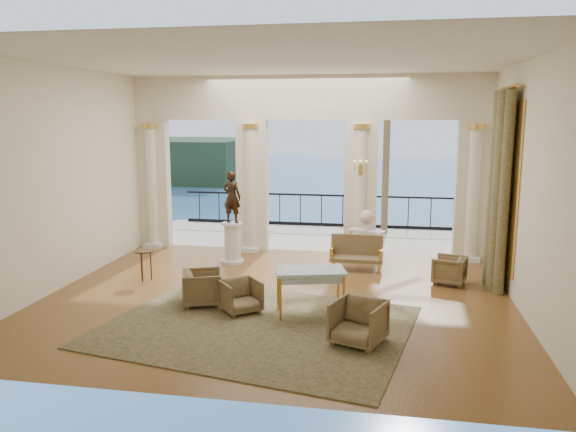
% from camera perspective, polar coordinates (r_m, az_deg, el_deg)
% --- Properties ---
extents(floor, '(9.00, 9.00, 0.00)m').
position_cam_1_polar(floor, '(11.04, -1.17, -8.37)').
color(floor, '#49240F').
rests_on(floor, ground).
extents(room_walls, '(9.00, 9.00, 9.00)m').
position_cam_1_polar(room_walls, '(9.40, -2.58, 6.30)').
color(room_walls, white).
rests_on(room_walls, ground).
extents(arcade, '(9.00, 0.56, 4.50)m').
position_cam_1_polar(arcade, '(14.27, 1.81, 6.44)').
color(arcade, '#F2E5C7').
rests_on(arcade, ground).
extents(terrace, '(10.00, 3.60, 0.10)m').
position_cam_1_polar(terrace, '(16.58, 2.75, -2.23)').
color(terrace, '#A59C8B').
rests_on(terrace, ground).
extents(balustrade, '(9.00, 0.06, 1.03)m').
position_cam_1_polar(balustrade, '(18.05, 3.42, 0.27)').
color(balustrade, black).
rests_on(balustrade, terrace).
extents(palm_tree, '(2.00, 2.00, 4.50)m').
position_cam_1_polar(palm_tree, '(16.87, 10.13, 12.00)').
color(palm_tree, '#4C3823').
rests_on(palm_tree, terrace).
extents(headland, '(22.00, 18.00, 6.00)m').
position_cam_1_polar(headland, '(86.67, -11.68, 5.69)').
color(headland, black).
rests_on(headland, sea).
extents(sea, '(160.00, 160.00, 0.00)m').
position_cam_1_polar(sea, '(70.93, 8.37, 2.39)').
color(sea, '#265891').
rests_on(sea, ground).
extents(curtain, '(0.33, 1.40, 4.09)m').
position_cam_1_polar(curtain, '(12.07, 20.68, 2.41)').
color(curtain, '#4B4428').
rests_on(curtain, ground).
extents(window_frame, '(0.04, 1.60, 3.40)m').
position_cam_1_polar(window_frame, '(12.09, 21.57, 2.76)').
color(window_frame, gold).
rests_on(window_frame, room_walls).
extents(wall_sconce, '(0.30, 0.11, 0.33)m').
position_cam_1_polar(wall_sconce, '(13.85, 7.37, 4.78)').
color(wall_sconce, gold).
rests_on(wall_sconce, arcade).
extents(rug, '(5.57, 4.70, 0.02)m').
position_cam_1_polar(rug, '(9.65, -3.20, -11.11)').
color(rug, '#30381A').
rests_on(rug, ground).
extents(armchair_a, '(0.87, 0.87, 0.66)m').
position_cam_1_polar(armchair_a, '(10.25, -4.82, -7.96)').
color(armchair_a, '#42351A').
rests_on(armchair_a, ground).
extents(armchair_b, '(0.94, 0.91, 0.77)m').
position_cam_1_polar(armchair_b, '(8.91, 7.16, -10.48)').
color(armchair_b, '#42351A').
rests_on(armchair_b, ground).
extents(armchair_c, '(0.75, 0.78, 0.66)m').
position_cam_1_polar(armchair_c, '(12.36, 16.06, -5.16)').
color(armchair_c, '#42351A').
rests_on(armchair_c, ground).
extents(armchair_d, '(0.86, 0.88, 0.72)m').
position_cam_1_polar(armchair_d, '(10.72, -8.71, -7.04)').
color(armchair_d, '#42351A').
rests_on(armchair_d, ground).
extents(settee, '(1.20, 0.51, 0.79)m').
position_cam_1_polar(settee, '(13.05, 6.98, -3.73)').
color(settee, '#42351A').
rests_on(settee, ground).
extents(game_table, '(1.35, 0.95, 0.83)m').
position_cam_1_polar(game_table, '(9.97, 2.28, -5.94)').
color(game_table, '#8CA6B0').
rests_on(game_table, ground).
extents(pedestal, '(0.54, 0.54, 0.99)m').
position_cam_1_polar(pedestal, '(13.58, -5.65, -2.79)').
color(pedestal, silver).
rests_on(pedestal, ground).
extents(statue, '(0.50, 0.38, 1.24)m').
position_cam_1_polar(statue, '(13.37, -5.73, 1.94)').
color(statue, black).
rests_on(statue, pedestal).
extents(console_table, '(0.91, 0.63, 0.81)m').
position_cam_1_polar(console_table, '(13.62, 7.97, -1.97)').
color(console_table, silver).
rests_on(console_table, ground).
extents(urn, '(0.36, 0.36, 0.48)m').
position_cam_1_polar(urn, '(13.54, 8.02, -0.26)').
color(urn, white).
rests_on(urn, console_table).
extents(side_table, '(0.40, 0.40, 0.66)m').
position_cam_1_polar(side_table, '(12.45, -14.39, -3.84)').
color(side_table, black).
rests_on(side_table, ground).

